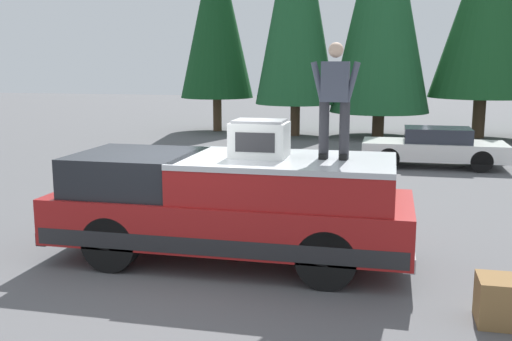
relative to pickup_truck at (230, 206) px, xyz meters
name	(u,v)px	position (x,y,z in m)	size (l,w,h in m)	color
ground_plane	(187,266)	(-0.42, 0.57, -0.87)	(90.00, 90.00, 0.00)	#565659
pickup_truck	(230,206)	(0.00, 0.00, 0.00)	(2.01, 5.54, 1.65)	maroon
compressor_unit	(260,139)	(0.04, -0.45, 1.05)	(0.65, 0.84, 0.56)	silver
person_on_truck_bed	(335,98)	(0.12, -1.56, 1.68)	(0.29, 0.72, 1.69)	#333338
parked_car_white	(434,147)	(9.54, -3.64, -0.29)	(1.64, 4.10, 1.16)	white
wooden_crate	(501,301)	(-1.52, -3.73, -0.59)	(0.56, 0.56, 0.56)	olive
conifer_left	(486,7)	(17.02, -5.84, 4.30)	(4.17, 4.17, 8.73)	#4C3826
conifer_right	(216,14)	(17.03, 5.26, 4.24)	(3.20, 3.20, 8.75)	#4C3826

